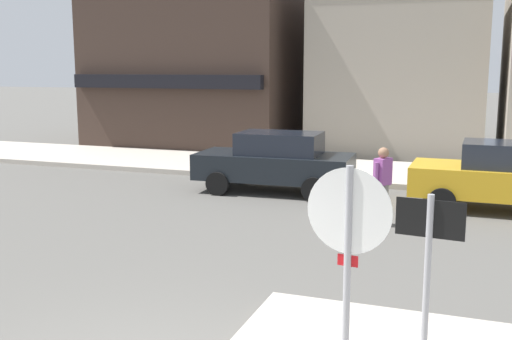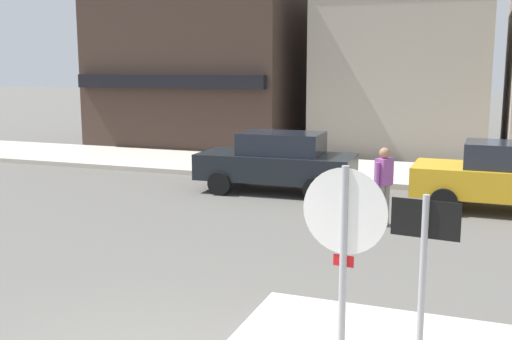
# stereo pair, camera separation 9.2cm
# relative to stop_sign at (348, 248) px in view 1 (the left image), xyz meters

# --- Properties ---
(kerb_far) EXTENTS (80.00, 4.00, 0.15)m
(kerb_far) POSITION_rel_stop_sign_xyz_m (-2.04, 12.53, -1.44)
(kerb_far) COLOR beige
(kerb_far) RESTS_ON ground
(stop_sign) EXTENTS (0.82, 0.11, 2.30)m
(stop_sign) POSITION_rel_stop_sign_xyz_m (0.00, 0.00, 0.00)
(stop_sign) COLOR #9E9EA3
(stop_sign) RESTS_ON ground
(one_way_sign) EXTENTS (0.60, 0.08, 2.10)m
(one_way_sign) POSITION_rel_stop_sign_xyz_m (0.73, -0.09, -0.19)
(one_way_sign) COLOR #9E9EA3
(one_way_sign) RESTS_ON ground
(parked_car_nearest) EXTENTS (4.06, 2.00, 1.56)m
(parked_car_nearest) POSITION_rel_stop_sign_xyz_m (-3.70, 9.16, -0.71)
(parked_car_nearest) COLOR black
(parked_car_nearest) RESTS_ON ground
(parked_car_second) EXTENTS (4.04, 1.95, 1.56)m
(parked_car_second) POSITION_rel_stop_sign_xyz_m (1.80, 8.86, -0.71)
(parked_car_second) COLOR gold
(parked_car_second) RESTS_ON ground
(pedestrian_crossing_near) EXTENTS (0.36, 0.53, 1.61)m
(pedestrian_crossing_near) POSITION_rel_stop_sign_xyz_m (-0.62, 6.71, -0.65)
(pedestrian_crossing_near) COLOR gray
(pedestrian_crossing_near) RESTS_ON ground
(building_corner_shop) EXTENTS (8.28, 7.97, 7.27)m
(building_corner_shop) POSITION_rel_stop_sign_xyz_m (-9.71, 18.27, 2.12)
(building_corner_shop) COLOR #3D2D26
(building_corner_shop) RESTS_ON ground
(building_storefront_left_near) EXTENTS (6.23, 6.86, 6.14)m
(building_storefront_left_near) POSITION_rel_stop_sign_xyz_m (-1.62, 18.65, 1.56)
(building_storefront_left_near) COLOR #9E9384
(building_storefront_left_near) RESTS_ON ground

